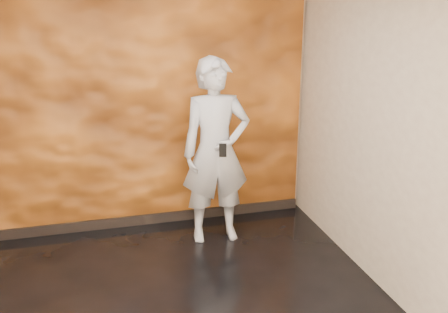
% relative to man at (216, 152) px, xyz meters
% --- Properties ---
extents(room, '(4.02, 4.02, 2.81)m').
position_rel_man_xyz_m(room, '(-0.77, -1.38, 0.39)').
color(room, black).
rests_on(room, ground).
extents(feature_wall, '(3.90, 0.06, 2.75)m').
position_rel_man_xyz_m(feature_wall, '(-0.77, 0.58, 0.37)').
color(feature_wall, orange).
rests_on(feature_wall, ground).
extents(baseboard, '(3.90, 0.04, 0.12)m').
position_rel_man_xyz_m(baseboard, '(-0.77, 0.54, -0.95)').
color(baseboard, black).
rests_on(baseboard, ground).
extents(man, '(0.75, 0.51, 2.02)m').
position_rel_man_xyz_m(man, '(0.00, 0.00, 0.00)').
color(man, '#ADB3BD').
rests_on(man, ground).
extents(phone, '(0.08, 0.03, 0.14)m').
position_rel_man_xyz_m(phone, '(-0.01, -0.31, 0.11)').
color(phone, black).
rests_on(phone, man).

